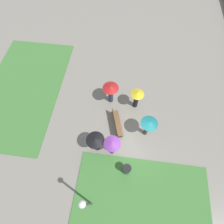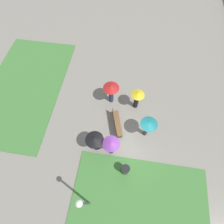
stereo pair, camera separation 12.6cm
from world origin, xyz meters
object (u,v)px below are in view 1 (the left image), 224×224
at_px(crowd_person_purple, 112,145).
at_px(crowd_person_black, 96,142).
at_px(crowd_person_yellow, 137,97).
at_px(crowd_person_red, 111,90).
at_px(park_bench, 117,123).
at_px(crowd_person_teal, 149,125).
at_px(trash_bin, 127,169).
at_px(lamp_post, 86,204).

bearing_deg(crowd_person_purple, crowd_person_black, 90.26).
relative_size(crowd_person_yellow, crowd_person_red, 0.95).
bearing_deg(park_bench, crowd_person_red, 0.89).
height_order(crowd_person_teal, crowd_person_black, crowd_person_teal).
bearing_deg(crowd_person_red, trash_bin, -165.36).
bearing_deg(lamp_post, trash_bin, -40.71).
xyz_separation_m(crowd_person_teal, crowd_person_black, (-1.49, 3.17, -0.19)).
xyz_separation_m(crowd_person_purple, crowd_person_teal, (1.62, -2.13, 0.02)).
height_order(park_bench, crowd_person_yellow, crowd_person_yellow).
height_order(crowd_person_purple, crowd_person_red, crowd_person_purple).
distance_m(park_bench, crowd_person_red, 2.36).
xyz_separation_m(trash_bin, crowd_person_teal, (2.73, -1.09, 1.00)).
bearing_deg(crowd_person_red, park_bench, -164.99).
bearing_deg(crowd_person_red, lamp_post, 175.12).
distance_m(trash_bin, crowd_person_teal, 3.11).
relative_size(park_bench, crowd_person_black, 1.11).
distance_m(crowd_person_yellow, crowd_person_teal, 2.32).
xyz_separation_m(park_bench, crowd_person_teal, (-0.30, -2.07, 0.98)).
relative_size(park_bench, lamp_post, 0.52).
bearing_deg(trash_bin, crowd_person_teal, -21.70).
height_order(trash_bin, crowd_person_black, crowd_person_black).
height_order(crowd_person_yellow, crowd_person_black, crowd_person_black).
bearing_deg(park_bench, crowd_person_yellow, -50.80).
bearing_deg(crowd_person_red, crowd_person_yellow, -100.06).
xyz_separation_m(lamp_post, crowd_person_black, (3.39, 0.24, -1.27)).
height_order(lamp_post, crowd_person_red, lamp_post).
bearing_deg(crowd_person_teal, trash_bin, -4.35).
height_order(park_bench, crowd_person_black, crowd_person_black).
bearing_deg(trash_bin, crowd_person_red, 18.13).
height_order(lamp_post, trash_bin, lamp_post).
distance_m(crowd_person_yellow, crowd_person_black, 4.31).
height_order(park_bench, trash_bin, park_bench).
bearing_deg(crowd_person_black, crowd_person_red, 84.94).
bearing_deg(trash_bin, crowd_person_yellow, -2.67).
bearing_deg(crowd_person_yellow, park_bench, -99.19).
xyz_separation_m(lamp_post, crowd_person_purple, (3.26, -0.80, -1.09)).
relative_size(park_bench, crowd_person_red, 1.06).
bearing_deg(crowd_person_yellow, crowd_person_teal, -44.18).
xyz_separation_m(trash_bin, crowd_person_yellow, (4.88, -0.23, 0.79)).
bearing_deg(crowd_person_purple, crowd_person_red, 16.31).
xyz_separation_m(crowd_person_yellow, crowd_person_black, (-3.63, 2.31, 0.02)).
xyz_separation_m(lamp_post, trash_bin, (2.14, -1.84, -2.08)).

